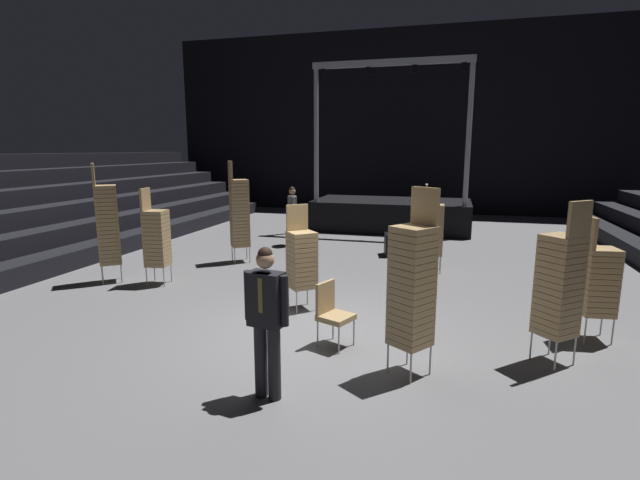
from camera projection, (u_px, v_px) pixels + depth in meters
ground_plane at (311, 332)px, 7.59m from camera, size 22.00×30.00×0.10m
arena_end_wall at (408, 122)px, 21.01m from camera, size 22.00×0.30×8.00m
stage_riser at (391, 212)px, 16.94m from camera, size 5.45×2.83×5.64m
man_with_tie at (266, 314)px, 5.33m from camera, size 0.57×0.29×1.79m
chair_stack_front_left at (239, 212)px, 11.92m from camera, size 0.61×0.61×2.56m
chair_stack_front_right at (598, 279)px, 7.02m from camera, size 0.49×0.49×1.88m
chair_stack_mid_left at (433, 228)px, 11.01m from camera, size 0.46×0.46×2.05m
chair_stack_mid_right at (412, 284)px, 5.87m from camera, size 0.61×0.61×2.39m
chair_stack_mid_centre at (156, 237)px, 9.97m from camera, size 0.51×0.51×2.05m
chair_stack_rear_left at (559, 284)px, 6.20m from camera, size 0.62×0.62×2.22m
chair_stack_rear_right at (107, 224)px, 10.08m from camera, size 0.62×0.62×2.56m
chair_stack_rear_centre at (302, 258)px, 8.40m from camera, size 0.62×0.62×1.88m
crew_worker_near_stage at (292, 212)px, 14.05m from camera, size 0.38×0.55×1.75m
equipment_road_case at (402, 245)px, 12.80m from camera, size 1.01×0.78×0.59m
loose_chair_near_man at (332, 310)px, 6.89m from camera, size 0.57×0.57×0.95m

